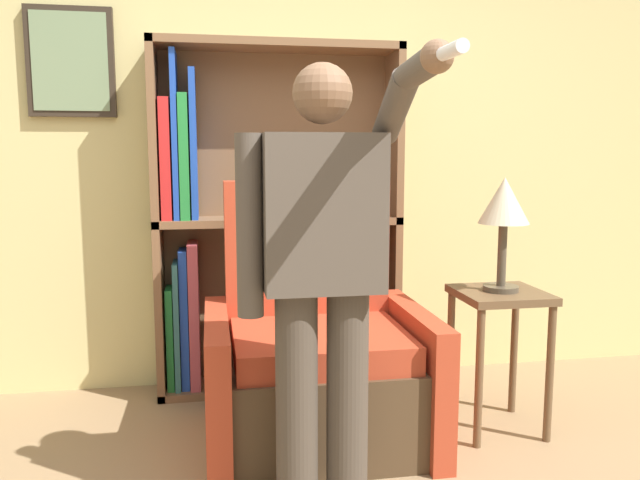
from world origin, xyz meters
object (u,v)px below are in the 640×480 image
side_table (499,321)px  table_lamp (504,207)px  bookcase (250,224)px  person_standing (322,268)px  armchair (316,359)px

side_table → table_lamp: size_ratio=1.27×
bookcase → table_lamp: bookcase is taller
person_standing → side_table: (0.95, 0.58, -0.38)m
side_table → table_lamp: table_lamp is taller
armchair → side_table: armchair is taller
bookcase → side_table: 1.39m
armchair → table_lamp: bearing=-5.5°
side_table → table_lamp: (0.00, 0.00, 0.53)m
person_standing → armchair: bearing=82.5°
armchair → person_standing: size_ratio=0.73×
bookcase → armchair: 0.90m
bookcase → table_lamp: (1.11, -0.74, 0.13)m
armchair → side_table: (0.86, -0.08, 0.16)m
bookcase → person_standing: bearing=-83.0°
bookcase → side_table: size_ratio=2.81×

